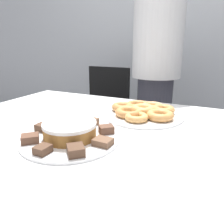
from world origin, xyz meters
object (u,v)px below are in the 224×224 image
Objects in this scene: plate_donuts at (143,114)px; frosted_cake at (70,130)px; office_chair_left at (102,122)px; person_standing at (156,70)px; plate_cake at (70,139)px.

plate_donuts is 2.05× the size of frosted_cake.
person_standing is at bearing -3.24° from office_chair_left.
plate_cake is at bearing -92.49° from person_standing.
frosted_cake reaches higher than plate_cake.
office_chair_left is at bearing 112.35° from plate_cake.
person_standing reaches higher than office_chair_left.
person_standing is 0.65m from plate_donuts.
office_chair_left is 0.94m from plate_donuts.
frosted_cake is at bearing -66.91° from office_chair_left.
plate_cake is 0.41m from plate_donuts.
person_standing is 9.13× the size of frosted_cake.
frosted_cake is at bearing -111.30° from plate_donuts.
office_chair_left is at bearing 112.35° from frosted_cake.
office_chair_left reaches higher than frosted_cake.
person_standing is 1.92× the size of office_chair_left.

